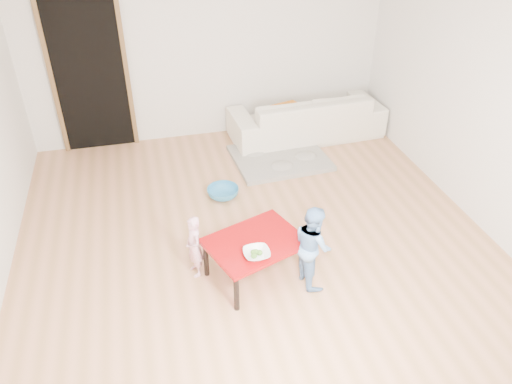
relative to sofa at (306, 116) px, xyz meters
name	(u,v)px	position (x,y,z in m)	size (l,w,h in m)	color
floor	(252,231)	(-1.33, -2.05, -0.32)	(5.00, 5.00, 0.01)	tan
back_wall	(208,47)	(-1.33, 0.45, 0.98)	(5.00, 0.02, 2.60)	white
right_wall	(478,99)	(1.17, -2.05, 0.98)	(0.02, 5.00, 2.60)	white
doorway	(90,77)	(-2.93, 0.43, 0.70)	(1.02, 0.08, 2.11)	brown
sofa	(306,116)	(0.00, 0.00, 0.00)	(2.21, 0.86, 0.64)	white
cushion	(287,112)	(-0.34, -0.16, 0.16)	(0.47, 0.42, 0.13)	orange
red_table	(255,258)	(-1.46, -2.74, -0.10)	(0.87, 0.66, 0.44)	#8F070A
bowl	(257,254)	(-1.50, -2.96, 0.14)	(0.24, 0.24, 0.06)	white
broccoli	(257,254)	(-1.50, -2.96, 0.14)	(0.12, 0.12, 0.06)	#2D5919
child_pink	(194,247)	(-2.02, -2.56, 0.01)	(0.24, 0.16, 0.66)	#D66181
child_blue	(313,245)	(-0.95, -2.93, 0.10)	(0.41, 0.32, 0.85)	#5898CD
basin	(223,193)	(-1.50, -1.30, -0.26)	(0.38, 0.38, 0.12)	#3289BC
blanket	(280,158)	(-0.57, -0.60, -0.29)	(1.24, 1.03, 0.06)	#A8A094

